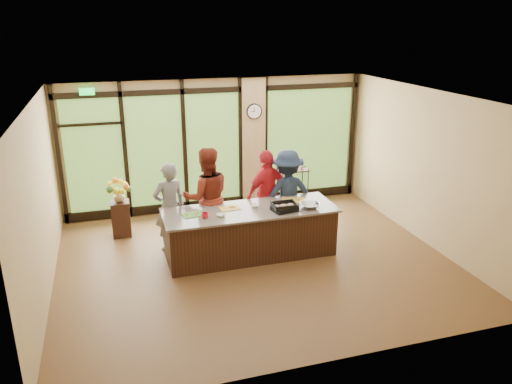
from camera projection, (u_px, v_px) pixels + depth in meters
floor at (255, 261)px, 9.19m from camera, size 7.00×7.00×0.00m
ceiling at (255, 98)px, 8.21m from camera, size 7.00×7.00×0.00m
back_wall at (217, 145)px, 11.41m from camera, size 7.00×0.00×7.00m
left_wall at (39, 205)px, 7.74m from camera, size 0.00×6.00×6.00m
right_wall at (428, 168)px, 9.66m from camera, size 0.00×6.00×6.00m
window_wall at (225, 149)px, 11.45m from camera, size 6.90×0.12×3.00m
island_base at (250, 233)px, 9.32m from camera, size 3.10×1.00×0.88m
countertop at (250, 210)px, 9.17m from camera, size 3.20×1.10×0.04m
wall_clock at (254, 111)px, 11.28m from camera, size 0.36×0.04×0.36m
cook_left at (170, 207)px, 9.41m from camera, size 0.72×0.56×1.74m
cook_midleft at (207, 197)px, 9.60m from camera, size 0.96×0.75×1.96m
cook_midright at (267, 194)px, 10.02m from camera, size 1.15×0.84×1.81m
cook_right at (287, 194)px, 10.04m from camera, size 1.19×0.72×1.80m
roasting_pan at (284, 209)px, 9.08m from camera, size 0.49×0.42×0.08m
mixing_bowl at (310, 206)px, 9.22m from camera, size 0.43×0.43×0.09m
cutting_board_left at (192, 215)px, 8.89m from camera, size 0.40×0.32×0.01m
cutting_board_center at (230, 208)px, 9.20m from camera, size 0.38×0.30×0.01m
cutting_board_right at (293, 200)px, 9.59m from camera, size 0.52×0.45×0.01m
prep_bowl_near at (221, 215)px, 8.82m from camera, size 0.16×0.16×0.05m
prep_bowl_mid at (255, 206)px, 9.26m from camera, size 0.18×0.18×0.04m
prep_bowl_far at (274, 203)px, 9.44m from camera, size 0.18×0.18×0.03m
red_ramekin at (205, 215)px, 8.75m from camera, size 0.16×0.16×0.10m
flower_stand at (121, 219)px, 10.19m from camera, size 0.38×0.38×0.74m
flower_vase at (119, 196)px, 10.03m from camera, size 0.26×0.26×0.24m
bar_cart at (293, 181)px, 11.86m from camera, size 0.75×0.47×0.97m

